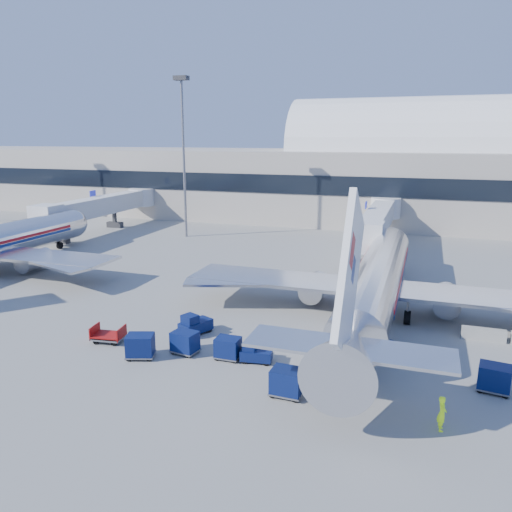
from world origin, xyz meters
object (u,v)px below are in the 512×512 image
at_px(tug_lead, 255,353).
at_px(cart_solo_near, 287,382).
at_px(mast_west, 183,134).
at_px(cart_train_b, 185,342).
at_px(barrier_near, 484,334).
at_px(cart_train_c, 140,346).
at_px(airliner_main, 376,282).
at_px(cart_solo_far, 494,378).
at_px(jetbridge_near, 379,219).
at_px(cart_train_a, 228,348).
at_px(jetbridge_mid, 105,205).
at_px(ramp_worker, 442,413).
at_px(tug_right, 380,342).
at_px(tug_left, 195,325).
at_px(cart_open_red, 109,336).

xyz_separation_m(tug_lead, cart_solo_near, (3.15, -3.57, 0.26)).
bearing_deg(mast_west, cart_train_b, -63.45).
xyz_separation_m(barrier_near, cart_solo_near, (-11.39, -12.35, 0.41)).
height_order(barrier_near, cart_train_c, cart_train_c).
bearing_deg(mast_west, tug_lead, -57.46).
xyz_separation_m(airliner_main, cart_solo_far, (7.82, -10.48, -2.07)).
distance_m(jetbridge_near, cart_train_c, 41.24).
bearing_deg(cart_train_c, cart_train_b, 14.24).
height_order(cart_train_a, cart_train_c, cart_train_c).
distance_m(mast_west, cart_train_c, 44.11).
bearing_deg(jetbridge_mid, mast_west, -3.21).
height_order(airliner_main, jetbridge_near, airliner_main).
xyz_separation_m(jetbridge_near, ramp_worker, (7.27, -41.93, -3.01)).
height_order(airliner_main, cart_train_a, airliner_main).
height_order(tug_lead, cart_train_c, cart_train_c).
xyz_separation_m(airliner_main, cart_train_c, (-13.97, -13.17, -2.06)).
bearing_deg(tug_right, airliner_main, 135.94).
distance_m(barrier_near, ramp_worker, 13.50).
height_order(tug_left, cart_solo_near, cart_solo_near).
xyz_separation_m(jetbridge_near, cart_solo_near, (-0.99, -41.15, -3.06)).
relative_size(jetbridge_mid, cart_train_b, 14.09).
relative_size(barrier_near, cart_train_a, 1.80).
relative_size(airliner_main, mast_west, 1.65).
bearing_deg(ramp_worker, tug_left, 61.06).
bearing_deg(jetbridge_mid, cart_train_c, -52.37).
bearing_deg(cart_train_a, barrier_near, 28.50).
distance_m(tug_lead, tug_left, 6.57).
xyz_separation_m(tug_right, cart_train_c, (-15.03, -6.39, 0.24)).
height_order(airliner_main, barrier_near, airliner_main).
bearing_deg(barrier_near, mast_west, 143.62).
distance_m(barrier_near, cart_solo_far, 7.99).
xyz_separation_m(airliner_main, jetbridge_mid, (-44.40, 26.30, 1.00)).
bearing_deg(cart_solo_near, cart_solo_far, 23.76).
height_order(jetbridge_near, tug_lead, jetbridge_near).
height_order(tug_lead, ramp_worker, ramp_worker).
bearing_deg(airliner_main, barrier_near, -17.39).
bearing_deg(tug_right, cart_train_b, -122.16).
distance_m(tug_lead, tug_right, 8.84).
distance_m(barrier_near, cart_open_red, 27.13).
relative_size(jetbridge_near, tug_right, 11.79).
bearing_deg(tug_left, jetbridge_mid, 66.67).
xyz_separation_m(tug_right, cart_solo_far, (6.76, -3.70, 0.23)).
bearing_deg(barrier_near, tug_left, -164.24).
bearing_deg(cart_solo_near, mast_west, 125.88).
height_order(cart_train_c, ramp_worker, ramp_worker).
xyz_separation_m(jetbridge_mid, tug_lead, (37.86, -37.58, -3.32)).
relative_size(airliner_main, cart_open_red, 15.60).
xyz_separation_m(tug_right, ramp_worker, (3.80, -8.85, 0.29)).
bearing_deg(cart_train_b, tug_right, 30.52).
distance_m(mast_west, cart_solo_near, 50.30).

